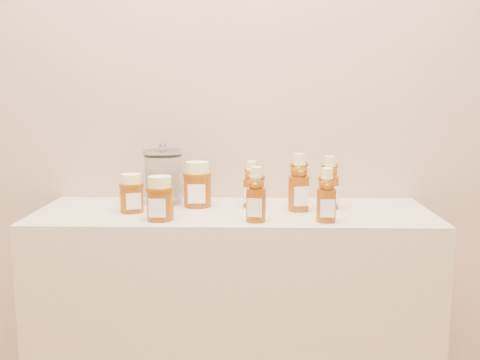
# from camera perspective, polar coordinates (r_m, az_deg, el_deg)

# --- Properties ---
(wall_back) EXTENTS (3.50, 0.02, 2.70)m
(wall_back) POSITION_cam_1_polar(r_m,az_deg,el_deg) (1.79, -0.52, 12.36)
(wall_back) COLOR tan
(wall_back) RESTS_ON ground
(display_table) EXTENTS (1.20, 0.40, 0.90)m
(display_table) POSITION_cam_1_polar(r_m,az_deg,el_deg) (1.78, -0.67, -17.52)
(display_table) COLOR #C5AE90
(display_table) RESTS_ON ground
(bear_bottle_back_left) EXTENTS (0.07, 0.07, 0.17)m
(bear_bottle_back_left) POSITION_cam_1_polar(r_m,az_deg,el_deg) (1.66, 1.25, -0.13)
(bear_bottle_back_left) COLOR #6C3208
(bear_bottle_back_left) RESTS_ON display_table
(bear_bottle_back_mid) EXTENTS (0.08, 0.08, 0.20)m
(bear_bottle_back_mid) POSITION_cam_1_polar(r_m,az_deg,el_deg) (1.62, 6.29, 0.16)
(bear_bottle_back_mid) COLOR #6C3208
(bear_bottle_back_mid) RESTS_ON display_table
(bear_bottle_back_right) EXTENTS (0.07, 0.07, 0.19)m
(bear_bottle_back_right) POSITION_cam_1_polar(r_m,az_deg,el_deg) (1.67, 9.50, 0.12)
(bear_bottle_back_right) COLOR #6C3208
(bear_bottle_back_right) RESTS_ON display_table
(bear_bottle_front_left) EXTENTS (0.07, 0.07, 0.17)m
(bear_bottle_front_left) POSITION_cam_1_polar(r_m,az_deg,el_deg) (1.48, 1.72, -1.14)
(bear_bottle_front_left) COLOR #6C3208
(bear_bottle_front_left) RESTS_ON display_table
(bear_bottle_front_right) EXTENTS (0.06, 0.06, 0.17)m
(bear_bottle_front_right) POSITION_cam_1_polar(r_m,az_deg,el_deg) (1.50, 9.22, -1.21)
(bear_bottle_front_right) COLOR #6C3208
(bear_bottle_front_right) RESTS_ON display_table
(honey_jar_left) EXTENTS (0.10, 0.10, 0.12)m
(honey_jar_left) POSITION_cam_1_polar(r_m,az_deg,el_deg) (1.64, -11.50, -1.37)
(honey_jar_left) COLOR #6C3208
(honey_jar_left) RESTS_ON display_table
(honey_jar_back) EXTENTS (0.09, 0.09, 0.14)m
(honey_jar_back) POSITION_cam_1_polar(r_m,az_deg,el_deg) (1.68, -4.57, -0.46)
(honey_jar_back) COLOR #6C3208
(honey_jar_back) RESTS_ON display_table
(honey_jar_front) EXTENTS (0.08, 0.08, 0.12)m
(honey_jar_front) POSITION_cam_1_polar(r_m,az_deg,el_deg) (1.52, -8.52, -1.94)
(honey_jar_front) COLOR #6C3208
(honey_jar_front) RESTS_ON display_table
(glass_canister) EXTENTS (0.13, 0.13, 0.19)m
(glass_canister) POSITION_cam_1_polar(r_m,az_deg,el_deg) (1.73, -8.19, 0.57)
(glass_canister) COLOR white
(glass_canister) RESTS_ON display_table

